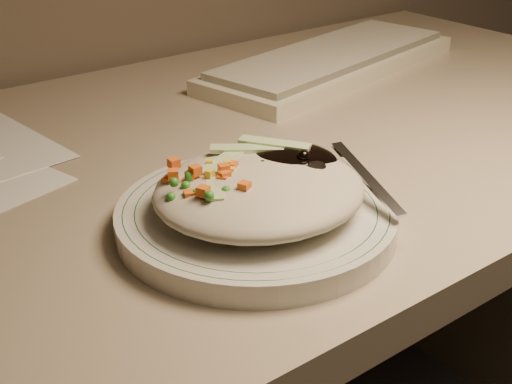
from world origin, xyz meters
TOP-DOWN VIEW (x-y plane):
  - desk at (0.00, 1.38)m, footprint 1.40×0.70m
  - plate at (-0.09, 1.20)m, footprint 0.25×0.25m
  - plate_rim at (-0.09, 1.20)m, footprint 0.24×0.24m
  - meal at (-0.09, 1.20)m, footprint 0.20×0.19m
  - keyboard at (0.29, 1.51)m, footprint 0.47×0.24m

SIDE VIEW (x-z plane):
  - desk at x=0.00m, z-range 0.17..0.91m
  - plate at x=-0.09m, z-range 0.74..0.76m
  - keyboard at x=0.29m, z-range 0.74..0.77m
  - plate_rim at x=-0.09m, z-range 0.76..0.76m
  - meal at x=-0.09m, z-range 0.76..0.81m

